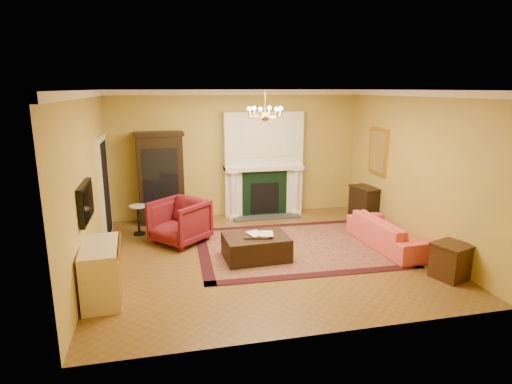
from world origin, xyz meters
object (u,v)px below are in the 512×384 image
object	(u,v)px
console_table	(364,205)
leather_ottoman	(256,247)
china_cabinet	(161,180)
wingback_armchair	(179,219)
coral_sofa	(390,228)
commode	(102,272)
pedestal_table	(138,218)
end_table	(451,262)

from	to	relation	value
console_table	leather_ottoman	bearing A→B (deg)	-160.22
china_cabinet	wingback_armchair	xyz separation A→B (m)	(0.33, -1.49, -0.51)
coral_sofa	leather_ottoman	bearing A→B (deg)	86.40
commode	coral_sofa	bearing A→B (deg)	7.28
coral_sofa	leather_ottoman	size ratio (longest dim) A/B	1.76
coral_sofa	console_table	bearing A→B (deg)	-14.25
wingback_armchair	leather_ottoman	world-z (taller)	wingback_armchair
console_table	coral_sofa	bearing A→B (deg)	-110.33
pedestal_table	commode	xyz separation A→B (m)	(-0.40, -2.82, 0.05)
coral_sofa	console_table	xyz separation A→B (m)	(0.31, 1.69, -0.00)
wingback_armchair	end_table	distance (m)	4.99
coral_sofa	leather_ottoman	distance (m)	2.67
china_cabinet	coral_sofa	bearing A→B (deg)	-36.17
pedestal_table	coral_sofa	world-z (taller)	coral_sofa
coral_sofa	console_table	size ratio (longest dim) A/B	2.56
leather_ottoman	wingback_armchair	bearing A→B (deg)	135.47
china_cabinet	console_table	world-z (taller)	china_cabinet
china_cabinet	commode	xyz separation A→B (m)	(-0.90, -3.61, -0.58)
commode	console_table	world-z (taller)	commode
pedestal_table	commode	bearing A→B (deg)	-98.14
china_cabinet	end_table	xyz separation A→B (m)	(4.55, -4.14, -0.72)
end_table	console_table	xyz separation A→B (m)	(0.06, 3.19, 0.11)
commode	leather_ottoman	bearing A→B (deg)	17.42
wingback_armchair	pedestal_table	world-z (taller)	wingback_armchair
china_cabinet	wingback_armchair	size ratio (longest dim) A/B	2.06
wingback_armchair	commode	bearing A→B (deg)	-72.68
wingback_armchair	end_table	bearing A→B (deg)	15.19
console_table	china_cabinet	bearing A→B (deg)	158.34
pedestal_table	leather_ottoman	size ratio (longest dim) A/B	0.56
commode	end_table	xyz separation A→B (m)	(5.45, -0.53, -0.14)
end_table	leather_ottoman	xyz separation A→B (m)	(-2.92, 1.49, -0.05)
commode	end_table	bearing A→B (deg)	-8.85
end_table	console_table	bearing A→B (deg)	88.92
commode	end_table	distance (m)	5.48
coral_sofa	commode	bearing A→B (deg)	96.71
china_cabinet	leather_ottoman	distance (m)	3.21
china_cabinet	commode	world-z (taller)	china_cabinet
wingback_armchair	coral_sofa	distance (m)	4.14
end_table	console_table	size ratio (longest dim) A/B	0.72
wingback_armchair	console_table	bearing A→B (deg)	54.48
commode	console_table	bearing A→B (deg)	22.46
coral_sofa	china_cabinet	bearing A→B (deg)	54.55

